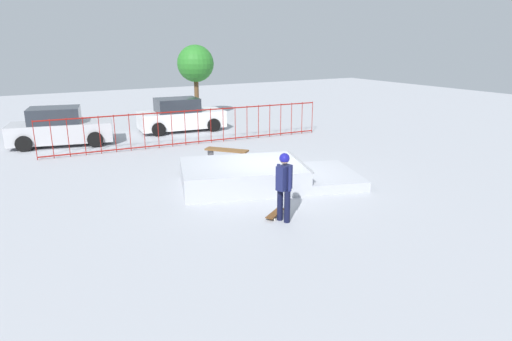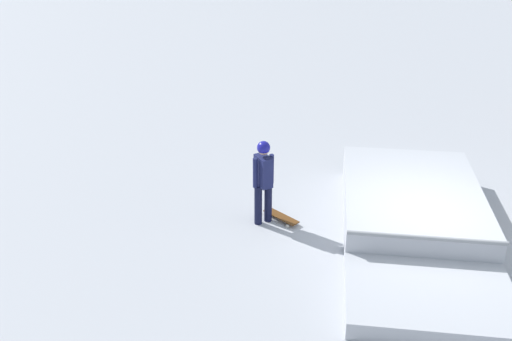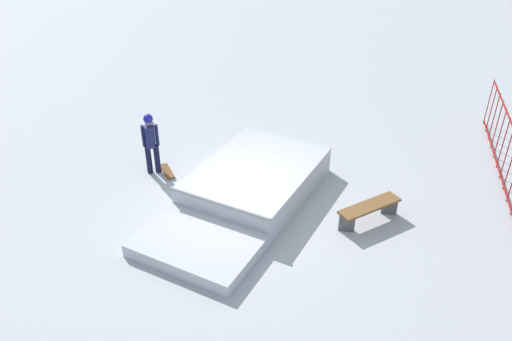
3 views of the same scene
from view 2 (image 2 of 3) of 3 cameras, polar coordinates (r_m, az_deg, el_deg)
name	(u,v)px [view 2 (image 2 of 3)]	position (r m, az deg, el deg)	size (l,w,h in m)	color
ground_plane	(423,242)	(10.94, 16.58, -6.97)	(60.00, 60.00, 0.00)	#A8AAB2
skate_ramp	(414,217)	(11.05, 15.74, -4.56)	(5.94, 4.15, 0.74)	#B0B3BB
skater	(263,176)	(10.60, 0.75, -0.59)	(0.43, 0.42, 1.73)	black
skateboard	(281,217)	(11.12, 2.57, -4.70)	(0.77, 0.61, 0.09)	#593314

